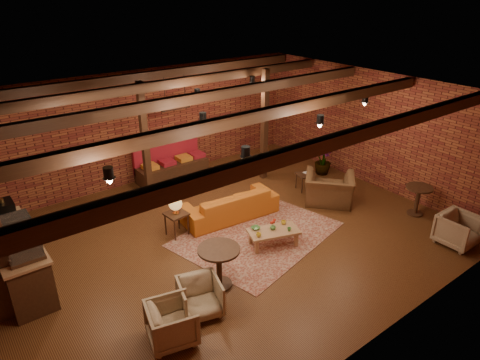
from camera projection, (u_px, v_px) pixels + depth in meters
floor at (226, 236)px, 9.83m from camera, size 10.00×10.00×0.00m
ceiling at (224, 99)px, 8.48m from camera, size 10.00×8.00×0.02m
wall_back at (143, 127)px, 12.05m from camera, size 10.00×0.02×3.20m
wall_front at (383, 260)px, 6.26m from camera, size 10.00×0.02×3.20m
wall_right at (371, 129)px, 11.90m from camera, size 0.02×8.00×3.20m
ceiling_beams at (224, 105)px, 8.53m from camera, size 9.80×6.40×0.22m
ceiling_pipe at (184, 100)px, 9.79m from camera, size 9.60×0.12×0.12m
post_left at (145, 145)px, 10.70m from camera, size 0.16×0.16×3.20m
post_right at (264, 126)px, 12.14m from camera, size 0.16×0.16×3.20m
service_counter at (15, 248)px, 7.96m from camera, size 0.80×2.50×1.60m
plant_counter at (14, 223)px, 7.99m from camera, size 0.35×0.39×0.30m
banquette at (172, 163)px, 12.51m from camera, size 2.10×0.70×1.00m
service_sign at (176, 104)px, 11.41m from camera, size 0.86×0.06×0.30m
ceiling_spotlights at (224, 116)px, 8.62m from camera, size 6.40×4.40×0.28m
rug at (257, 234)px, 9.89m from camera, size 3.98×3.38×0.01m
sofa at (229, 204)px, 10.50m from camera, size 2.46×1.15×0.70m
coffee_table at (273, 232)px, 9.36m from camera, size 1.23×0.88×0.63m
side_table_lamp at (176, 207)px, 9.59m from camera, size 0.50×0.50×0.96m
round_table_left at (219, 261)px, 8.01m from camera, size 0.80×0.80×0.83m
armchair_a at (172, 321)px, 6.83m from camera, size 0.85×0.89×0.76m
armchair_b at (200, 295)px, 7.42m from camera, size 0.86×0.83×0.73m
armchair_right at (329, 184)px, 11.11m from camera, size 1.41×1.45×1.08m
side_table_book at (305, 175)px, 11.85m from camera, size 0.53×0.53×0.50m
round_table_right at (418, 196)px, 10.56m from camera, size 0.64×0.64×0.76m
armchair_far at (459, 228)px, 9.37m from camera, size 0.78×0.73×0.80m
plant_tall at (325, 133)px, 12.50m from camera, size 1.57×1.57×2.62m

